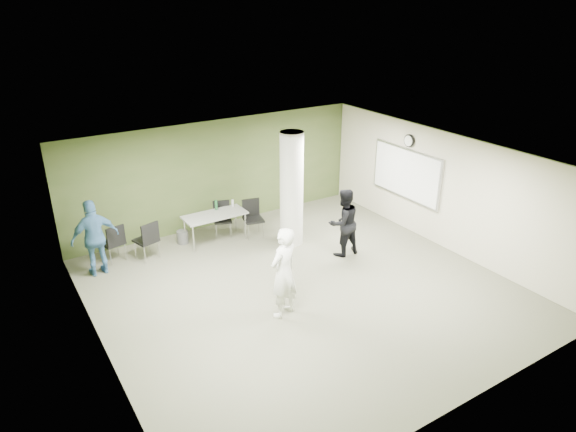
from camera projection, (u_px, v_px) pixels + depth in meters
floor at (303, 289)px, 10.72m from camera, size 8.00×8.00×0.00m
ceiling at (304, 161)px, 9.60m from camera, size 8.00×8.00×0.00m
wall_back at (217, 174)px, 13.27m from camera, size 8.00×2.80×0.02m
wall_left at (96, 285)px, 8.20m from camera, size 0.02×8.00×2.80m
wall_right_cream at (444, 191)px, 12.12m from camera, size 0.02×8.00×2.80m
column at (292, 189)px, 12.20m from camera, size 0.56×0.56×2.80m
whiteboard at (406, 173)px, 12.97m from camera, size 0.05×2.30×1.30m
wall_clock at (409, 141)px, 12.63m from camera, size 0.06×0.32×0.32m
folding_table at (215, 216)px, 12.55m from camera, size 1.55×0.68×0.98m
wastebasket at (183, 237)px, 12.66m from camera, size 0.28×0.28×0.32m
chair_back_left at (114, 240)px, 11.64m from camera, size 0.55×0.55×0.91m
chair_back_right at (148, 238)px, 11.73m from camera, size 0.58×0.58×0.94m
chair_table_left at (222, 216)px, 12.98m from camera, size 0.56×0.56×0.88m
chair_table_right at (252, 215)px, 12.94m from camera, size 0.55×0.55×0.94m
woman_white at (283, 273)px, 9.54m from camera, size 0.77×0.63×1.82m
man_black at (343, 222)px, 11.86m from camera, size 0.80×0.63×1.63m
man_blue at (95, 238)px, 11.00m from camera, size 1.03×0.48×1.73m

